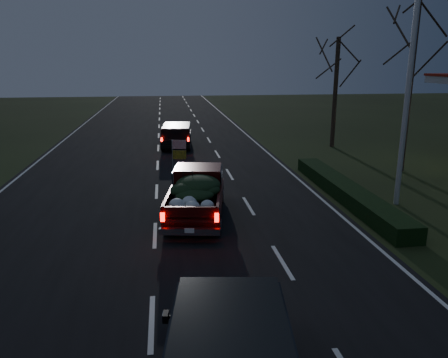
{
  "coord_description": "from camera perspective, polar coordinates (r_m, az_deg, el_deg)",
  "views": [
    {
      "loc": [
        0.42,
        -13.47,
        5.5
      ],
      "look_at": [
        2.55,
        1.94,
        1.3
      ],
      "focal_mm": 35.0,
      "sensor_mm": 36.0,
      "label": 1
    }
  ],
  "objects": [
    {
      "name": "road_asphalt",
      "position": [
        14.55,
        -9.01,
        -7.25
      ],
      "size": [
        14.0,
        120.0,
        0.02
      ],
      "primitive_type": "cube",
      "color": "black",
      "rests_on": "ground"
    },
    {
      "name": "lead_suv",
      "position": [
        28.85,
        -6.21,
        5.91
      ],
      "size": [
        2.13,
        4.43,
        1.24
      ],
      "rotation": [
        0.0,
        0.0,
        -0.08
      ],
      "color": "black",
      "rests_on": "ground"
    },
    {
      "name": "hedge_row",
      "position": [
        18.78,
        15.62,
        -1.54
      ],
      "size": [
        1.0,
        10.0,
        0.6
      ],
      "primitive_type": "cube",
      "color": "black",
      "rests_on": "ground"
    },
    {
      "name": "pickup_truck",
      "position": [
        15.82,
        -3.61,
        -1.66
      ],
      "size": [
        2.57,
        5.04,
        2.52
      ],
      "rotation": [
        0.0,
        0.0,
        -0.16
      ],
      "color": "#370807",
      "rests_on": "ground"
    },
    {
      "name": "light_pole",
      "position": [
        17.94,
        23.25,
        13.87
      ],
      "size": [
        0.5,
        0.9,
        9.16
      ],
      "color": "silver",
      "rests_on": "ground"
    },
    {
      "name": "bare_tree_mid",
      "position": [
        23.79,
        23.62,
        15.95
      ],
      "size": [
        3.6,
        3.6,
        8.5
      ],
      "color": "black",
      "rests_on": "ground"
    },
    {
      "name": "ground",
      "position": [
        14.56,
        -9.0,
        -7.29
      ],
      "size": [
        120.0,
        120.0,
        0.0
      ],
      "primitive_type": "plane",
      "color": "black",
      "rests_on": "ground"
    },
    {
      "name": "bare_tree_far",
      "position": [
        29.62,
        14.54,
        14.12
      ],
      "size": [
        3.6,
        3.6,
        7.0
      ],
      "color": "black",
      "rests_on": "ground"
    }
  ]
}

